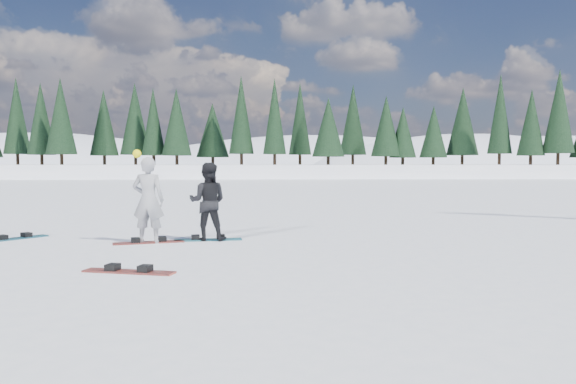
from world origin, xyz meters
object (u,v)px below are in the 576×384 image
(snowboarder_woman, at_px, (148,200))
(snowboarder_man, at_px, (208,202))
(snowboard_loose_b, at_px, (129,272))
(snowboard_loose_a, at_px, (15,239))

(snowboarder_woman, height_order, snowboarder_man, snowboarder_woman)
(snowboard_loose_b, bearing_deg, snowboard_loose_a, 146.03)
(snowboard_loose_b, bearing_deg, snowboarder_man, 91.07)
(snowboarder_man, bearing_deg, snowboarder_woman, 19.96)
(snowboard_loose_a, height_order, snowboard_loose_b, same)
(snowboarder_man, xyz_separation_m, snowboard_loose_a, (-4.41, 0.36, -0.86))
(snowboarder_man, height_order, snowboard_loose_b, snowboarder_man)
(snowboarder_woman, xyz_separation_m, snowboard_loose_a, (-3.17, 0.73, -0.93))
(snowboarder_man, relative_size, snowboard_loose_a, 1.16)
(snowboard_loose_a, relative_size, snowboard_loose_b, 1.00)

